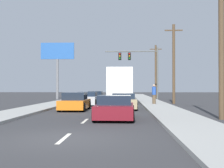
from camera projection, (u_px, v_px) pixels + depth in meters
name	position (u px, v px, depth m)	size (l,w,h in m)	color
ground_plane	(108.00, 102.00, 34.48)	(140.00, 140.00, 0.00)	#333335
sidewalk_right	(154.00, 104.00, 29.28)	(2.54, 80.00, 0.14)	#9E9E99
sidewalk_left	(57.00, 103.00, 29.70)	(2.54, 80.00, 0.14)	#9E9E99
lane_markings	(107.00, 103.00, 32.08)	(0.14, 57.00, 0.01)	silver
car_black	(96.00, 97.00, 35.43)	(1.91, 4.49, 1.22)	black
car_silver	(88.00, 99.00, 27.61)	(1.94, 4.48, 1.25)	#B7BABF
car_orange	(75.00, 102.00, 21.56)	(1.91, 4.12, 1.29)	orange
box_truck	(120.00, 84.00, 31.36)	(2.71, 7.63, 3.60)	white
car_tan	(123.00, 102.00, 22.81)	(2.04, 4.65, 1.22)	tan
car_maroon	(115.00, 108.00, 15.48)	(2.08, 4.17, 1.25)	maroon
traffic_signal_mast	(136.00, 61.00, 39.21)	(7.02, 0.69, 6.97)	#595B56
utility_pole_near	(221.00, 27.00, 15.35)	(1.80, 0.28, 9.31)	brown
utility_pole_mid	(174.00, 63.00, 30.02)	(1.80, 0.28, 8.06)	brown
utility_pole_far	(156.00, 71.00, 44.68)	(1.80, 0.28, 8.05)	brown
roadside_billboard	(57.00, 58.00, 41.74)	(4.71, 0.36, 7.97)	slate
pedestrian_near_corner	(154.00, 94.00, 27.53)	(0.38, 0.38, 1.81)	brown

